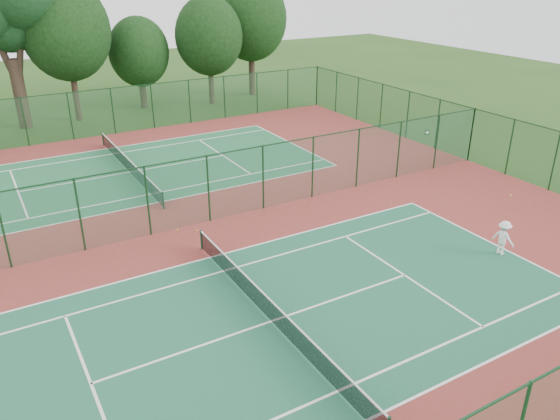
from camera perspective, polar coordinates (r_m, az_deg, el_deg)
name	(u,v)px	position (r m, az deg, el deg)	size (l,w,h in m)	color
ground	(182,228)	(27.34, -10.25, -1.81)	(120.00, 120.00, 0.00)	#264A17
red_pad	(182,227)	(27.34, -10.25, -1.80)	(40.00, 36.00, 0.01)	maroon
court_near	(271,322)	(20.21, -0.95, -11.57)	(23.77, 10.97, 0.01)	#1D5C40
court_far	(129,172)	(35.32, -15.46, 3.82)	(23.77, 10.97, 0.01)	#1F653A
fence_north	(92,113)	(43.26, -19.05, 9.51)	(40.00, 0.09, 3.50)	#1C542E
fence_east	(471,135)	(37.78, 19.36, 7.44)	(0.09, 36.00, 3.50)	#17462B
fence_divider	(179,195)	(26.62, -10.53, 1.59)	(40.00, 0.09, 3.50)	#1A5036
tennis_net_near	(271,309)	(19.91, -0.96, -10.34)	(0.10, 12.90, 0.97)	#153C24
tennis_net_far	(128,164)	(35.15, -15.56, 4.63)	(0.10, 12.90, 0.97)	#153B20
player_near	(503,238)	(26.08, 22.29, -2.70)	(1.03, 0.59, 1.60)	white
stray_ball_a	(197,231)	(26.79, -8.71, -2.15)	(0.08, 0.08, 0.08)	yellow
stray_ball_b	(305,203)	(29.61, 2.62, 0.77)	(0.07, 0.07, 0.07)	#BACA2F
stray_ball_c	(177,230)	(27.02, -10.67, -2.07)	(0.08, 0.08, 0.08)	#CAD331
big_tree	(3,2)	(47.02, -26.95, 18.82)	(8.59, 6.29, 13.19)	#32231B
evergreen_row	(84,117)	(49.74, -19.81, 9.11)	(39.00, 5.00, 12.00)	black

